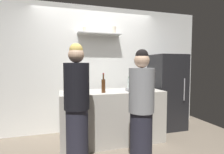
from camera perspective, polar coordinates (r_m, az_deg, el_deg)
The scene contains 12 objects.
back_wall_assembly at distance 3.82m, azimuth -5.08°, elevation 2.76°, with size 4.80×0.32×2.60m.
refrigerator at distance 4.07m, azimuth 17.28°, elevation -4.46°, with size 0.65×0.66×1.60m.
counter at distance 3.27m, azimuth -0.00°, elevation -12.47°, with size 1.81×0.67×0.91m, color #B7B2A8.
baking_pan at distance 3.16m, azimuth 8.02°, elevation -4.13°, with size 0.34×0.24×0.05m, color gray.
utensil_holder at distance 2.92m, azimuth -8.33°, elevation -4.04°, with size 0.10×0.10×0.22m.
wine_bottle_dark_glass at distance 3.16m, azimuth -13.00°, elevation -2.35°, with size 0.07×0.07×0.32m.
wine_bottle_green_glass at distance 3.01m, azimuth -14.62°, elevation -2.86°, with size 0.07×0.07×0.32m.
wine_bottle_amber_glass at distance 2.97m, azimuth -2.79°, elevation -2.67°, with size 0.06×0.06×0.33m.
wine_bottle_pale_glass at distance 3.45m, azimuth 9.97°, elevation -1.87°, with size 0.08×0.08×0.32m.
water_bottle_plastic at distance 3.51m, azimuth 5.71°, elevation -2.04°, with size 0.09×0.09×0.23m.
person_grey_hoodie at distance 2.45m, azimuth 9.40°, elevation -10.32°, with size 0.34×0.34×1.58m.
person_blonde at distance 2.47m, azimuth -11.23°, elevation -9.13°, with size 0.34×0.34×1.66m.
Camera 1 is at (-0.76, -2.49, 1.37)m, focal length 28.43 mm.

